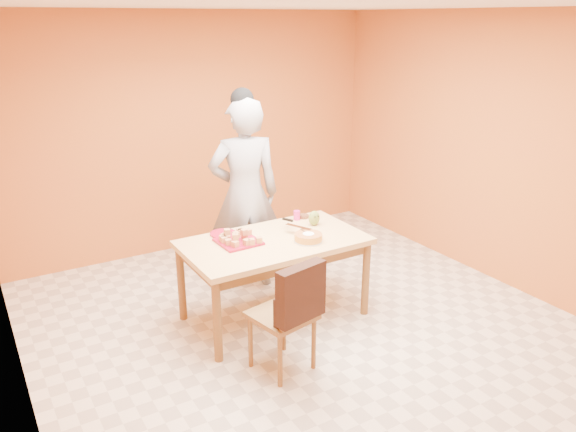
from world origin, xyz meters
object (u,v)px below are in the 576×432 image
person (245,195)px  checker_tin (304,216)px  sponge_cake (308,237)px  magenta_glass (297,215)px  pastry_platter (238,242)px  egg_ornament (314,218)px  dining_table (274,250)px  red_dinner_plate (223,234)px  dining_chair (283,313)px

person → checker_tin: (0.44, -0.39, -0.19)m
sponge_cake → checker_tin: (0.29, 0.54, -0.02)m
sponge_cake → magenta_glass: magenta_glass is taller
pastry_platter → sponge_cake: (0.54, -0.29, 0.03)m
sponge_cake → egg_ornament: size_ratio=1.75×
dining_table → red_dinner_plate: bearing=133.1°
pastry_platter → magenta_glass: bearing=17.7°
person → pastry_platter: (-0.39, -0.64, -0.19)m
red_dinner_plate → magenta_glass: size_ratio=2.64×
magenta_glass → pastry_platter: bearing=-162.3°
egg_ornament → person: bearing=139.9°
dining_table → red_dinner_plate: size_ratio=6.69×
dining_chair → egg_ornament: (0.86, 0.88, 0.34)m
pastry_platter → magenta_glass: (0.75, 0.24, 0.04)m
egg_ornament → checker_tin: (0.03, 0.22, -0.05)m
pastry_platter → red_dinner_plate: size_ratio=1.43×
egg_ornament → checker_tin: 0.23m
pastry_platter → red_dinner_plate: pastry_platter is taller
person → pastry_platter: size_ratio=5.62×
magenta_glass → checker_tin: magenta_glass is taller
dining_chair → red_dinner_plate: size_ratio=3.95×
dining_table → red_dinner_plate: red_dinner_plate is taller
dining_table → egg_ornament: (0.51, 0.13, 0.16)m
person → egg_ornament: bearing=139.2°
red_dinner_plate → magenta_glass: magenta_glass is taller
egg_ornament → sponge_cake: bearing=-114.8°
red_dinner_plate → sponge_cake: size_ratio=0.98×
dining_table → dining_chair: dining_chair is taller
sponge_cake → checker_tin: size_ratio=2.40×
dining_chair → checker_tin: 1.44m
red_dinner_plate → checker_tin: size_ratio=2.35×
checker_tin → pastry_platter: bearing=-163.2°
pastry_platter → checker_tin: (0.83, 0.25, 0.01)m
pastry_platter → person: bearing=58.5°
dining_table → sponge_cake: size_ratio=6.53×
red_dinner_plate → sponge_cake: (0.57, -0.54, 0.03)m
sponge_cake → pastry_platter: bearing=152.2°
egg_ornament → dining_table: bearing=-150.3°
sponge_cake → person: bearing=99.1°
red_dinner_plate → dining_table: bearing=-46.9°
red_dinner_plate → dining_chair: bearing=-91.1°
dining_chair → checker_tin: dining_chair is taller
pastry_platter → magenta_glass: magenta_glass is taller
person → checker_tin: bearing=153.7°
person → egg_ornament: 0.75m
pastry_platter → egg_ornament: egg_ornament is taller
magenta_glass → checker_tin: size_ratio=0.89×
checker_tin → red_dinner_plate: bearing=180.0°
dining_chair → egg_ornament: size_ratio=6.74×
red_dinner_plate → pastry_platter: bearing=-83.7°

